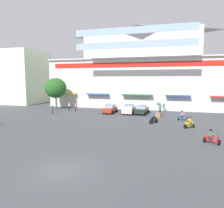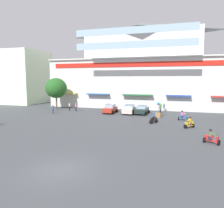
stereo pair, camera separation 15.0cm
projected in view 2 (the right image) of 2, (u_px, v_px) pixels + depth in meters
The scene contains 17 objects.
ground_plane at pixel (114, 128), 26.78m from camera, with size 128.00×128.00×0.00m, color #464A4E.
colonial_building at pixel (143, 71), 48.51m from camera, with size 39.69×18.72×18.66m.
flank_building_left at pixel (19, 77), 55.67m from camera, with size 13.08×11.19×13.22m.
plaza_tree_0 at pixel (56, 88), 43.60m from camera, with size 4.24×4.59×6.37m.
parked_car_0 at pixel (110, 109), 38.78m from camera, with size 2.32×3.93×1.60m.
parked_car_1 at pixel (129, 109), 37.98m from camera, with size 2.40×4.35×1.57m.
parked_car_2 at pixel (142, 110), 37.66m from camera, with size 2.55×4.23×1.50m.
scooter_rider_2 at pixel (189, 123), 26.77m from camera, with size 1.37×1.31×1.46m.
scooter_rider_3 at pixel (211, 138), 20.23m from camera, with size 1.53×1.13×1.44m.
scooter_rider_4 at pixel (154, 119), 29.72m from camera, with size 1.13×1.53×1.52m.
scooter_rider_6 at pixel (183, 116), 31.79m from camera, with size 1.41×0.64×1.49m.
pedestrian_0 at pixel (69, 106), 41.55m from camera, with size 0.42×0.42×1.56m.
pedestrian_1 at pixel (53, 108), 38.18m from camera, with size 0.33×0.33×1.60m.
pedestrian_2 at pixel (160, 108), 38.04m from camera, with size 0.56×0.56×1.69m.
pedestrian_3 at pixel (164, 107), 40.05m from camera, with size 0.32×0.32×1.64m.
pedestrian_4 at pixel (76, 107), 40.83m from camera, with size 0.44×0.44×1.57m.
balloon_vendor_cart at pixel (159, 112), 34.28m from camera, with size 1.07×0.94×2.50m.
Camera 2 is at (7.24, -12.24, 6.10)m, focal length 34.26 mm.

